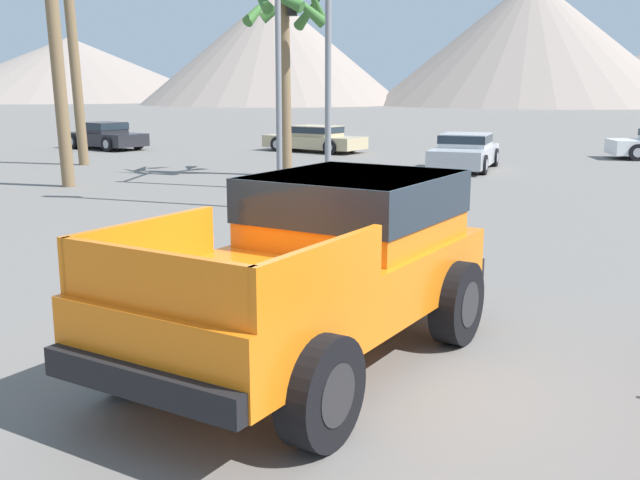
{
  "coord_description": "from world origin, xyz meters",
  "views": [
    {
      "loc": [
        0.55,
        -7.64,
        2.88
      ],
      "look_at": [
        -0.38,
        0.7,
        1.13
      ],
      "focal_mm": 42.0,
      "sensor_mm": 36.0,
      "label": 1
    }
  ],
  "objects_px": {
    "parked_car_dark": "(104,135)",
    "parked_car_tan": "(315,138)",
    "palm_tree_short": "(287,27)",
    "parked_car_silver": "(465,151)",
    "traffic_light_main": "(285,37)",
    "orange_pickup_truck": "(326,257)"
  },
  "relations": [
    {
      "from": "parked_car_dark",
      "to": "palm_tree_short",
      "type": "distance_m",
      "value": 14.1
    },
    {
      "from": "parked_car_dark",
      "to": "parked_car_silver",
      "type": "bearing_deg",
      "value": 97.65
    },
    {
      "from": "palm_tree_short",
      "to": "parked_car_dark",
      "type": "bearing_deg",
      "value": 136.86
    },
    {
      "from": "orange_pickup_truck",
      "to": "parked_car_dark",
      "type": "relative_size",
      "value": 1.22
    },
    {
      "from": "parked_car_dark",
      "to": "parked_car_tan",
      "type": "xyz_separation_m",
      "value": [
        9.68,
        -0.33,
        -0.04
      ]
    },
    {
      "from": "orange_pickup_truck",
      "to": "traffic_light_main",
      "type": "xyz_separation_m",
      "value": [
        -2.63,
        13.97,
        3.11
      ]
    },
    {
      "from": "parked_car_silver",
      "to": "orange_pickup_truck",
      "type": "bearing_deg",
      "value": 95.22
    },
    {
      "from": "orange_pickup_truck",
      "to": "parked_car_tan",
      "type": "relative_size",
      "value": 1.12
    },
    {
      "from": "parked_car_tan",
      "to": "traffic_light_main",
      "type": "relative_size",
      "value": 0.78
    },
    {
      "from": "parked_car_tan",
      "to": "orange_pickup_truck",
      "type": "bearing_deg",
      "value": -145.04
    },
    {
      "from": "parked_car_silver",
      "to": "traffic_light_main",
      "type": "height_order",
      "value": "traffic_light_main"
    },
    {
      "from": "palm_tree_short",
      "to": "parked_car_silver",
      "type": "bearing_deg",
      "value": 24.42
    },
    {
      "from": "orange_pickup_truck",
      "to": "parked_car_silver",
      "type": "bearing_deg",
      "value": 106.41
    },
    {
      "from": "orange_pickup_truck",
      "to": "traffic_light_main",
      "type": "relative_size",
      "value": 0.88
    },
    {
      "from": "parked_car_tan",
      "to": "palm_tree_short",
      "type": "relative_size",
      "value": 0.78
    },
    {
      "from": "parked_car_silver",
      "to": "traffic_light_main",
      "type": "xyz_separation_m",
      "value": [
        -5.5,
        -4.67,
        3.58
      ]
    },
    {
      "from": "parked_car_dark",
      "to": "palm_tree_short",
      "type": "height_order",
      "value": "palm_tree_short"
    },
    {
      "from": "parked_car_dark",
      "to": "parked_car_tan",
      "type": "distance_m",
      "value": 9.68
    },
    {
      "from": "parked_car_silver",
      "to": "palm_tree_short",
      "type": "relative_size",
      "value": 0.76
    },
    {
      "from": "orange_pickup_truck",
      "to": "traffic_light_main",
      "type": "height_order",
      "value": "traffic_light_main"
    },
    {
      "from": "parked_car_tan",
      "to": "traffic_light_main",
      "type": "bearing_deg",
      "value": -149.69
    },
    {
      "from": "parked_car_dark",
      "to": "parked_car_tan",
      "type": "relative_size",
      "value": 0.92
    }
  ]
}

